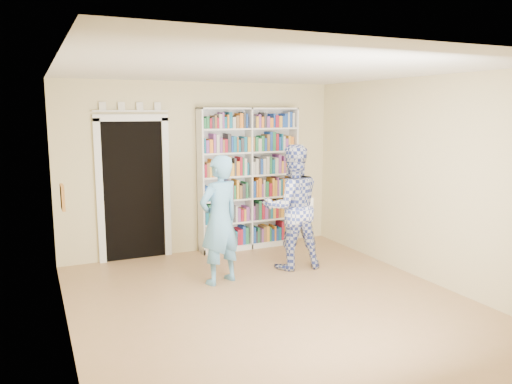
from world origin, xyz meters
TOP-DOWN VIEW (x-y plane):
  - floor at (0.00, 0.00)m, footprint 5.00×5.00m
  - ceiling at (0.00, 0.00)m, footprint 5.00×5.00m
  - wall_back at (0.00, 2.50)m, footprint 4.50×0.00m
  - wall_left at (-2.25, 0.00)m, footprint 0.00×5.00m
  - wall_right at (2.25, 0.00)m, footprint 0.00×5.00m
  - bookshelf at (0.74, 2.34)m, footprint 1.67×0.31m
  - doorway at (-1.10, 2.48)m, footprint 1.10×0.08m
  - wall_art at (-2.23, 0.20)m, footprint 0.03×0.25m
  - man_blue at (-0.30, 0.91)m, footprint 0.72×0.59m
  - man_plaid at (0.86, 1.09)m, footprint 0.95×0.79m
  - paper_sheet at (1.02, 0.91)m, footprint 0.19×0.03m

SIDE VIEW (x-z plane):
  - floor at x=0.00m, z-range 0.00..0.00m
  - man_blue at x=-0.30m, z-range 0.00..1.69m
  - man_plaid at x=0.86m, z-range 0.00..1.79m
  - paper_sheet at x=1.02m, z-range 0.77..1.04m
  - bookshelf at x=0.74m, z-range 0.01..2.31m
  - doorway at x=-1.10m, z-range -0.04..2.39m
  - wall_back at x=0.00m, z-range -0.90..3.60m
  - wall_left at x=-2.25m, z-range -1.15..3.85m
  - wall_right at x=2.25m, z-range -1.15..3.85m
  - wall_art at x=-2.23m, z-range 1.27..1.52m
  - ceiling at x=0.00m, z-range 2.70..2.70m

